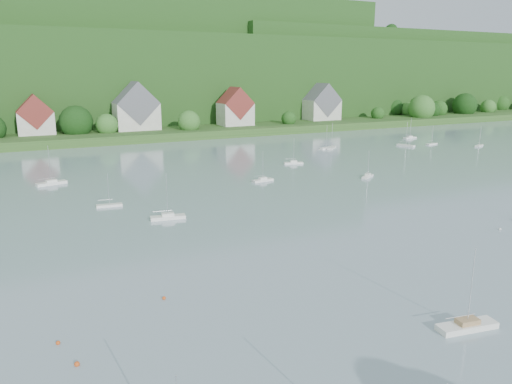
% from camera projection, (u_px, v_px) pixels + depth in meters
% --- Properties ---
extents(far_shore_strip, '(600.00, 60.00, 3.00)m').
position_uv_depth(far_shore_strip, '(118.00, 131.00, 194.23)').
color(far_shore_strip, '#29501E').
rests_on(far_shore_strip, ground).
extents(forested_ridge, '(620.00, 181.22, 69.89)m').
position_uv_depth(forested_ridge, '(90.00, 75.00, 248.97)').
color(forested_ridge, '#1A3D13').
rests_on(forested_ridge, ground).
extents(village_building_1, '(12.00, 9.36, 14.00)m').
position_uv_depth(village_building_1, '(35.00, 118.00, 170.01)').
color(village_building_1, beige).
rests_on(village_building_1, far_shore_strip).
extents(village_building_2, '(16.00, 11.44, 18.00)m').
position_uv_depth(village_building_2, '(136.00, 110.00, 183.84)').
color(village_building_2, beige).
rests_on(village_building_2, far_shore_strip).
extents(village_building_3, '(13.00, 10.40, 15.50)m').
position_uv_depth(village_building_3, '(235.00, 109.00, 199.52)').
color(village_building_3, beige).
rests_on(village_building_3, far_shore_strip).
extents(village_building_4, '(15.00, 10.40, 16.50)m').
position_uv_depth(village_building_4, '(322.00, 105.00, 222.33)').
color(village_building_4, beige).
rests_on(village_building_4, far_shore_strip).
extents(near_sailboat_2, '(6.34, 2.68, 8.29)m').
position_uv_depth(near_sailboat_2, '(467.00, 325.00, 47.18)').
color(near_sailboat_2, white).
rests_on(near_sailboat_2, ground).
extents(mooring_buoy_0, '(0.48, 0.48, 0.48)m').
position_uv_depth(mooring_buoy_0, '(77.00, 365.00, 41.42)').
color(mooring_buoy_0, '#D14D17').
rests_on(mooring_buoy_0, ground).
extents(mooring_buoy_3, '(0.41, 0.41, 0.41)m').
position_uv_depth(mooring_buoy_3, '(164.00, 299.00, 53.55)').
color(mooring_buoy_3, '#D14D17').
rests_on(mooring_buoy_3, ground).
extents(mooring_buoy_4, '(0.44, 0.44, 0.44)m').
position_uv_depth(mooring_buoy_4, '(500.00, 230.00, 77.02)').
color(mooring_buoy_4, silver).
rests_on(mooring_buoy_4, ground).
extents(mooring_buoy_5, '(0.41, 0.41, 0.41)m').
position_uv_depth(mooring_buoy_5, '(58.00, 344.00, 44.70)').
color(mooring_buoy_5, '#D14D17').
rests_on(mooring_buoy_5, ground).
extents(far_sailboat_cluster, '(190.81, 76.95, 8.71)m').
position_uv_depth(far_sailboat_cluster, '(214.00, 167.00, 125.71)').
color(far_sailboat_cluster, white).
rests_on(far_sailboat_cluster, ground).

